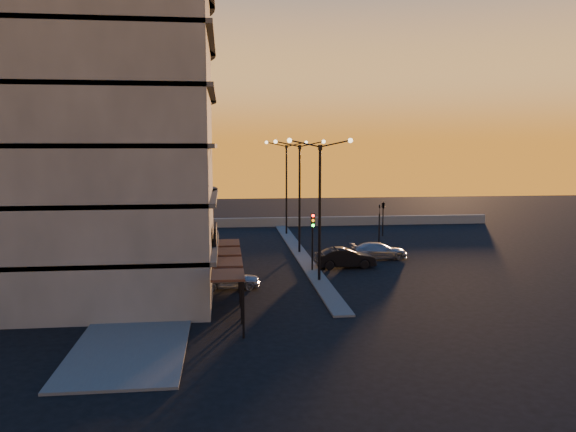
% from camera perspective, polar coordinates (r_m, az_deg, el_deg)
% --- Properties ---
extents(ground, '(120.00, 120.00, 0.00)m').
position_cam_1_polar(ground, '(37.79, 3.18, -6.65)').
color(ground, black).
rests_on(ground, ground).
extents(sidewalk_west, '(5.00, 40.00, 0.12)m').
position_cam_1_polar(sidewalk_west, '(41.39, -12.33, -5.50)').
color(sidewalk_west, '#525350').
rests_on(sidewalk_west, ground).
extents(median, '(1.20, 36.00, 0.12)m').
position_cam_1_polar(median, '(47.44, 1.17, -3.72)').
color(median, '#525350').
rests_on(median, ground).
extents(parapet, '(44.00, 0.50, 1.00)m').
position_cam_1_polar(parapet, '(63.29, 1.05, -0.58)').
color(parapet, slate).
rests_on(parapet, ground).
extents(building, '(14.35, 17.08, 25.00)m').
position_cam_1_polar(building, '(37.16, -18.94, 11.25)').
color(building, '#656159').
rests_on(building, ground).
extents(streetlamp_near, '(4.32, 0.32, 9.51)m').
position_cam_1_polar(streetlamp_near, '(36.86, 3.24, 1.82)').
color(streetlamp_near, black).
rests_on(streetlamp_near, ground).
extents(streetlamp_mid, '(4.32, 0.32, 9.51)m').
position_cam_1_polar(streetlamp_mid, '(46.72, 1.18, 2.95)').
color(streetlamp_mid, black).
rests_on(streetlamp_mid, ground).
extents(streetlamp_far, '(4.32, 0.32, 9.51)m').
position_cam_1_polar(streetlamp_far, '(56.62, -0.16, 3.69)').
color(streetlamp_far, black).
rests_on(streetlamp_far, ground).
extents(traffic_light_main, '(0.28, 0.44, 4.25)m').
position_cam_1_polar(traffic_light_main, '(40.01, 2.53, -1.66)').
color(traffic_light_main, black).
rests_on(traffic_light_main, ground).
extents(signal_east_a, '(0.13, 0.16, 3.60)m').
position_cam_1_polar(signal_east_a, '(52.62, 9.26, -0.68)').
color(signal_east_a, black).
rests_on(signal_east_a, ground).
extents(signal_east_b, '(0.42, 1.99, 3.60)m').
position_cam_1_polar(signal_east_b, '(56.71, 9.65, 1.06)').
color(signal_east_b, black).
rests_on(signal_east_b, ground).
extents(car_hatchback, '(3.91, 1.58, 1.33)m').
position_cam_1_polar(car_hatchback, '(35.93, -6.02, -6.32)').
color(car_hatchback, '#A2A4A9').
rests_on(car_hatchback, ground).
extents(car_sedan, '(4.53, 1.75, 1.47)m').
position_cam_1_polar(car_sedan, '(41.99, 5.84, -4.25)').
color(car_sedan, black).
rests_on(car_sedan, ground).
extents(car_wagon, '(4.62, 2.03, 1.32)m').
position_cam_1_polar(car_wagon, '(45.51, 9.20, -3.51)').
color(car_wagon, '#94969B').
rests_on(car_wagon, ground).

